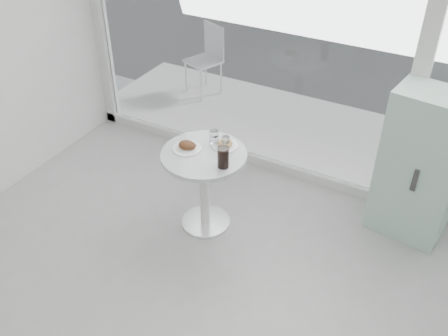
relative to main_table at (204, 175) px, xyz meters
The scene contains 10 objects.
storefront 1.70m from the main_table, 62.44° to the left, with size 5.00×0.14×3.00m.
main_table is the anchor object (origin of this frame).
patio_deck 2.03m from the main_table, 75.26° to the left, with size 5.60×1.60×0.05m, color white.
mint_cabinet 1.80m from the main_table, 26.96° to the left, with size 0.68×0.50×1.35m.
patio_chair 2.55m from the main_table, 119.62° to the left, with size 0.50×0.50×0.88m.
plate_fritter 0.29m from the main_table, behind, with size 0.25×0.25×0.07m.
plate_donut 0.32m from the main_table, 59.04° to the left, with size 0.22×0.22×0.05m.
water_tumbler_a 0.33m from the main_table, 90.56° to the left, with size 0.08×0.08×0.12m.
water_tumbler_b 0.33m from the main_table, 54.07° to the left, with size 0.07×0.07×0.11m.
cola_glass 0.39m from the main_table, 20.86° to the right, with size 0.09×0.09×0.18m.
Camera 1 is at (1.29, -1.01, 3.08)m, focal length 40.00 mm.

